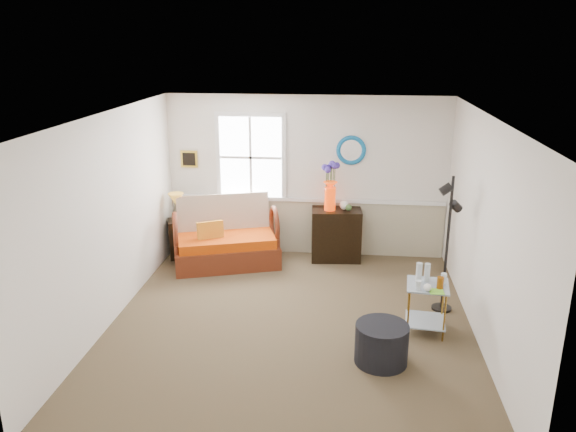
# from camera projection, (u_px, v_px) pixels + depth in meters

# --- Properties ---
(floor) EXTENTS (4.50, 5.00, 0.01)m
(floor) POSITION_uv_depth(u_px,v_px,m) (290.00, 324.00, 7.07)
(floor) COLOR brown
(floor) RESTS_ON ground
(ceiling) EXTENTS (4.50, 5.00, 0.01)m
(ceiling) POSITION_uv_depth(u_px,v_px,m) (291.00, 116.00, 6.27)
(ceiling) COLOR white
(ceiling) RESTS_ON walls
(walls) EXTENTS (4.51, 5.01, 2.60)m
(walls) POSITION_uv_depth(u_px,v_px,m) (291.00, 226.00, 6.67)
(walls) COLOR white
(walls) RESTS_ON floor
(wainscot) EXTENTS (4.46, 0.02, 0.90)m
(wainscot) POSITION_uv_depth(u_px,v_px,m) (306.00, 227.00, 9.28)
(wainscot) COLOR tan
(wainscot) RESTS_ON walls
(chair_rail) EXTENTS (4.46, 0.04, 0.06)m
(chair_rail) POSITION_uv_depth(u_px,v_px,m) (306.00, 200.00, 9.13)
(chair_rail) COLOR white
(chair_rail) RESTS_ON walls
(window) EXTENTS (1.14, 0.06, 1.44)m
(window) POSITION_uv_depth(u_px,v_px,m) (251.00, 157.00, 9.01)
(window) COLOR white
(window) RESTS_ON walls
(picture) EXTENTS (0.28, 0.03, 0.28)m
(picture) POSITION_uv_depth(u_px,v_px,m) (189.00, 159.00, 9.14)
(picture) COLOR #B5932E
(picture) RESTS_ON walls
(mirror) EXTENTS (0.47, 0.07, 0.47)m
(mirror) POSITION_uv_depth(u_px,v_px,m) (351.00, 150.00, 8.81)
(mirror) COLOR #1280BB
(mirror) RESTS_ON walls
(loveseat) EXTENTS (1.81, 1.36, 1.05)m
(loveseat) POSITION_uv_depth(u_px,v_px,m) (226.00, 233.00, 8.78)
(loveseat) COLOR maroon
(loveseat) RESTS_ON floor
(throw_pillow) EXTENTS (0.40, 0.27, 0.40)m
(throw_pillow) POSITION_uv_depth(u_px,v_px,m) (211.00, 234.00, 8.65)
(throw_pillow) COLOR #D24504
(throw_pillow) RESTS_ON loveseat
(lamp_stand) EXTENTS (0.45, 0.45, 0.63)m
(lamp_stand) POSITION_uv_depth(u_px,v_px,m) (180.00, 238.00, 9.13)
(lamp_stand) COLOR black
(lamp_stand) RESTS_ON floor
(table_lamp) EXTENTS (0.28, 0.28, 0.45)m
(table_lamp) POSITION_uv_depth(u_px,v_px,m) (177.00, 207.00, 8.95)
(table_lamp) COLOR gold
(table_lamp) RESTS_ON lamp_stand
(potted_plant) EXTENTS (0.47, 0.48, 0.29)m
(potted_plant) POSITION_uv_depth(u_px,v_px,m) (188.00, 210.00, 9.04)
(potted_plant) COLOR #3F642E
(potted_plant) RESTS_ON lamp_stand
(cabinet) EXTENTS (0.82, 0.56, 0.84)m
(cabinet) POSITION_uv_depth(u_px,v_px,m) (336.00, 234.00, 9.03)
(cabinet) COLOR black
(cabinet) RESTS_ON floor
(flower_vase) EXTENTS (0.29, 0.29, 0.77)m
(flower_vase) POSITION_uv_depth(u_px,v_px,m) (330.00, 186.00, 8.75)
(flower_vase) COLOR red
(flower_vase) RESTS_ON cabinet
(side_table) EXTENTS (0.54, 0.54, 0.62)m
(side_table) POSITION_uv_depth(u_px,v_px,m) (426.00, 308.00, 6.80)
(side_table) COLOR #A47727
(side_table) RESTS_ON floor
(tabletop_items) EXTENTS (0.43, 0.43, 0.25)m
(tabletop_items) POSITION_uv_depth(u_px,v_px,m) (431.00, 277.00, 6.62)
(tabletop_items) COLOR silver
(tabletop_items) RESTS_ON side_table
(floor_lamp) EXTENTS (0.30, 0.30, 1.82)m
(floor_lamp) POSITION_uv_depth(u_px,v_px,m) (447.00, 245.00, 7.17)
(floor_lamp) COLOR black
(floor_lamp) RESTS_ON floor
(ottoman) EXTENTS (0.67, 0.67, 0.45)m
(ottoman) POSITION_uv_depth(u_px,v_px,m) (382.00, 344.00, 6.17)
(ottoman) COLOR black
(ottoman) RESTS_ON floor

